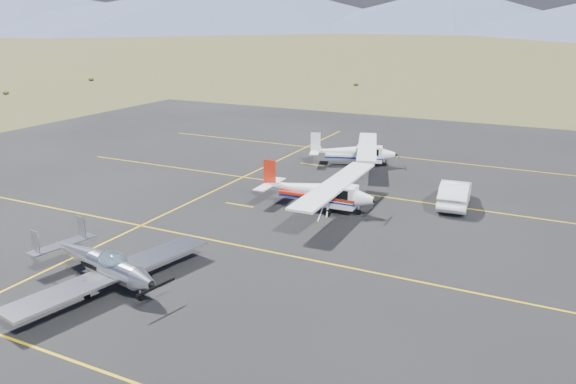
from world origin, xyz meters
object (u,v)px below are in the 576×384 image
Objects in this scene: aircraft_cessna at (319,190)px; aircraft_low_wing at (104,264)px; sedan at (455,193)px; aircraft_plain at (354,152)px.

aircraft_low_wing is at bearing -108.93° from aircraft_cessna.
aircraft_cessna reaches higher than sedan.
aircraft_low_wing is 0.89× the size of aircraft_cessna.
aircraft_cessna is 8.34m from sedan.
aircraft_low_wing is 0.98× the size of aircraft_plain.
aircraft_plain is 10.97m from sedan.
aircraft_cessna is (4.22, 13.20, 0.22)m from aircraft_low_wing.
sedan is at bearing 68.37° from aircraft_low_wing.
aircraft_cessna reaches higher than aircraft_low_wing.
aircraft_cessna is at bearing 25.48° from sedan.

